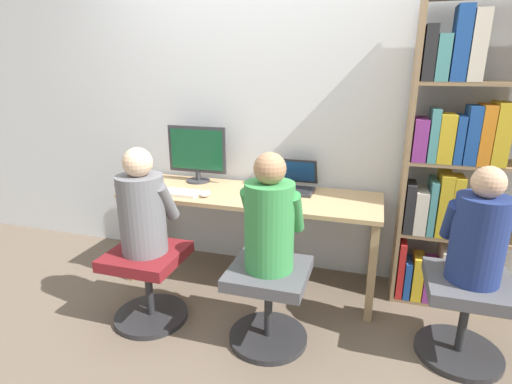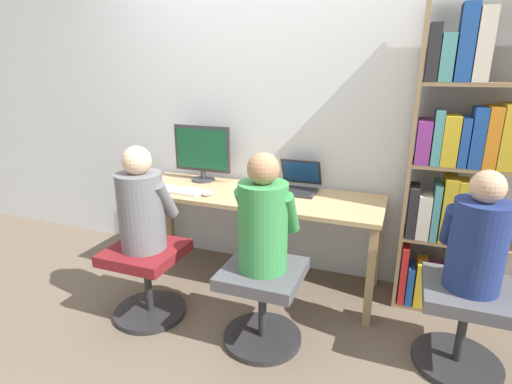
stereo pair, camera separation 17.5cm
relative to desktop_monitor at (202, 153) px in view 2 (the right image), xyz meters
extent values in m
plane|color=brown|center=(0.49, -0.48, -0.93)|extent=(14.00, 14.00, 0.00)
cube|color=silver|center=(0.49, 0.19, 0.37)|extent=(10.00, 0.05, 2.60)
cube|color=tan|center=(0.49, -0.18, -0.24)|extent=(1.86, 0.61, 0.03)
cube|color=#9C7D56|center=(-0.40, -0.44, -0.60)|extent=(0.05, 0.05, 0.67)
cube|color=#9C7D56|center=(1.38, -0.44, -0.60)|extent=(0.05, 0.05, 0.67)
cube|color=#9C7D56|center=(-0.40, 0.08, -0.60)|extent=(0.05, 0.05, 0.67)
cube|color=#9C7D56|center=(1.38, 0.08, -0.60)|extent=(0.05, 0.05, 0.67)
cylinder|color=#333338|center=(0.00, 0.00, -0.22)|extent=(0.18, 0.18, 0.01)
cylinder|color=#333338|center=(0.00, 0.00, -0.18)|extent=(0.04, 0.04, 0.07)
cube|color=#333338|center=(0.00, 0.00, 0.03)|extent=(0.48, 0.02, 0.36)
cube|color=#144C2D|center=(0.00, -0.01, 0.03)|extent=(0.43, 0.01, 0.31)
cube|color=#2D2D30|center=(0.78, -0.05, -0.22)|extent=(0.30, 0.22, 0.02)
cube|color=black|center=(0.78, -0.05, -0.21)|extent=(0.26, 0.17, 0.00)
cube|color=#2D2D30|center=(0.78, 0.11, -0.11)|extent=(0.30, 0.11, 0.20)
cube|color=#19478C|center=(0.78, 0.11, -0.11)|extent=(0.26, 0.09, 0.17)
cube|color=silver|center=(-0.04, -0.34, -0.22)|extent=(0.39, 0.15, 0.02)
cube|color=#BAB8AD|center=(-0.04, -0.34, -0.21)|extent=(0.36, 0.12, 0.00)
ellipsoid|color=silver|center=(0.21, -0.33, -0.21)|extent=(0.07, 0.10, 0.04)
cylinder|color=#262628|center=(0.02, -0.84, -0.91)|extent=(0.47, 0.47, 0.04)
cylinder|color=#262628|center=(0.02, -0.84, -0.71)|extent=(0.05, 0.05, 0.38)
cube|color=maroon|center=(0.02, -0.84, -0.48)|extent=(0.45, 0.45, 0.07)
cylinder|color=#262628|center=(0.81, -0.83, -0.91)|extent=(0.47, 0.47, 0.04)
cylinder|color=#262628|center=(0.81, -0.83, -0.71)|extent=(0.05, 0.05, 0.38)
cube|color=#4C4C51|center=(0.81, -0.83, -0.48)|extent=(0.45, 0.45, 0.07)
cylinder|color=slate|center=(0.02, -0.84, -0.20)|extent=(0.28, 0.28, 0.49)
sphere|color=beige|center=(0.02, -0.84, 0.12)|extent=(0.18, 0.18, 0.18)
cylinder|color=slate|center=(-0.11, -0.77, -0.13)|extent=(0.08, 0.21, 0.27)
cylinder|color=slate|center=(0.15, -0.77, -0.13)|extent=(0.08, 0.21, 0.27)
cylinder|color=#388C47|center=(0.81, -0.83, -0.19)|extent=(0.28, 0.28, 0.50)
sphere|color=#A87A56|center=(0.81, -0.83, 0.14)|extent=(0.18, 0.18, 0.18)
cylinder|color=#388C47|center=(0.68, -0.75, -0.12)|extent=(0.08, 0.21, 0.28)
cylinder|color=#388C47|center=(0.94, -0.75, -0.12)|extent=(0.08, 0.21, 0.28)
cube|color=#997A56|center=(1.54, -0.03, 0.06)|extent=(0.02, 0.30, 1.99)
cube|color=#997A56|center=(1.94, -0.03, -0.92)|extent=(0.79, 0.29, 0.02)
cube|color=#997A56|center=(1.94, -0.03, -0.43)|extent=(0.79, 0.29, 0.02)
cube|color=#997A56|center=(1.94, -0.03, 0.06)|extent=(0.79, 0.29, 0.02)
cube|color=#997A56|center=(1.94, -0.03, 0.55)|extent=(0.79, 0.29, 0.02)
cube|color=red|center=(1.58, -0.08, -0.70)|extent=(0.04, 0.19, 0.41)
cube|color=#1E4C9E|center=(1.63, -0.09, -0.77)|extent=(0.04, 0.18, 0.27)
cube|color=gold|center=(1.69, -0.09, -0.75)|extent=(0.07, 0.18, 0.32)
cube|color=#8C338C|center=(1.78, -0.09, -0.76)|extent=(0.09, 0.18, 0.30)
cube|color=silver|center=(1.85, -0.05, -0.72)|extent=(0.05, 0.25, 0.39)
cube|color=#1E4C9E|center=(1.91, -0.06, -0.75)|extent=(0.05, 0.25, 0.31)
cube|color=gold|center=(1.97, -0.06, -0.74)|extent=(0.05, 0.23, 0.34)
cube|color=#262628|center=(1.59, -0.08, -0.25)|extent=(0.06, 0.19, 0.34)
cube|color=silver|center=(1.66, -0.07, -0.27)|extent=(0.08, 0.22, 0.29)
cube|color=teal|center=(1.72, -0.05, -0.23)|extent=(0.04, 0.25, 0.36)
cube|color=gold|center=(1.79, -0.06, -0.21)|extent=(0.08, 0.24, 0.41)
cube|color=gold|center=(1.86, -0.09, -0.22)|extent=(0.06, 0.17, 0.40)
cube|color=#8C338C|center=(1.60, -0.05, 0.21)|extent=(0.08, 0.25, 0.27)
cube|color=teal|center=(1.67, -0.07, 0.24)|extent=(0.05, 0.22, 0.33)
cube|color=gold|center=(1.75, -0.08, 0.23)|extent=(0.09, 0.19, 0.30)
cube|color=#1E4C9E|center=(1.82, -0.07, 0.22)|extent=(0.05, 0.21, 0.29)
cube|color=#1E4C9E|center=(1.89, -0.08, 0.25)|extent=(0.07, 0.19, 0.35)
cube|color=orange|center=(1.96, -0.06, 0.25)|extent=(0.07, 0.24, 0.36)
cube|color=gold|center=(2.04, -0.06, 0.26)|extent=(0.09, 0.25, 0.38)
cube|color=#262628|center=(1.59, -0.09, 0.73)|extent=(0.07, 0.17, 0.32)
cube|color=teal|center=(1.67, -0.06, 0.70)|extent=(0.07, 0.24, 0.26)
cube|color=#1E4C9E|center=(1.75, -0.09, 0.78)|extent=(0.08, 0.18, 0.42)
cube|color=silver|center=(1.84, -0.09, 0.76)|extent=(0.08, 0.18, 0.39)
cylinder|color=#262628|center=(1.89, -0.64, -0.91)|extent=(0.47, 0.47, 0.04)
cylinder|color=#262628|center=(1.89, -0.64, -0.71)|extent=(0.05, 0.05, 0.38)
cube|color=#4C4C51|center=(1.89, -0.64, -0.48)|extent=(0.45, 0.45, 0.07)
cylinder|color=navy|center=(1.89, -0.64, -0.21)|extent=(0.27, 0.27, 0.47)
sphere|color=tan|center=(1.89, -0.64, 0.10)|extent=(0.16, 0.16, 0.16)
cylinder|color=navy|center=(1.76, -0.57, -0.14)|extent=(0.08, 0.20, 0.26)
cylinder|color=navy|center=(2.02, -0.57, -0.14)|extent=(0.08, 0.20, 0.26)
camera|label=1|loc=(1.34, -2.80, 0.65)|focal=28.00mm
camera|label=2|loc=(1.50, -2.74, 0.65)|focal=28.00mm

